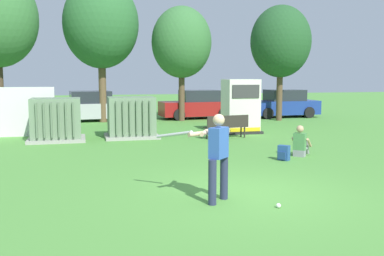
% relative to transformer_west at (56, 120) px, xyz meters
% --- Properties ---
extents(ground_plane, '(96.00, 96.00, 0.00)m').
position_rel_transformer_west_xyz_m(ground_plane, '(4.24, -8.89, -0.79)').
color(ground_plane, '#51933D').
extents(transformer_west, '(2.10, 1.70, 1.62)m').
position_rel_transformer_west_xyz_m(transformer_west, '(0.00, 0.00, 0.00)').
color(transformer_west, '#9E9B93').
rests_on(transformer_west, ground).
extents(transformer_mid_west, '(2.10, 1.70, 1.62)m').
position_rel_transformer_west_xyz_m(transformer_mid_west, '(2.85, 0.21, 0.00)').
color(transformer_mid_west, '#9E9B93').
rests_on(transformer_mid_west, ground).
extents(generator_enclosure, '(1.60, 1.40, 2.30)m').
position_rel_transformer_west_xyz_m(generator_enclosure, '(7.60, 0.60, 0.35)').
color(generator_enclosure, '#262626').
rests_on(generator_enclosure, ground).
extents(park_bench, '(1.84, 0.69, 0.92)m').
position_rel_transformer_west_xyz_m(park_bench, '(6.46, -0.97, -0.25)').
color(park_bench, '#2D2823').
rests_on(park_bench, ground).
extents(batter, '(1.31, 1.33, 1.74)m').
position_rel_transformer_west_xyz_m(batter, '(3.46, -9.27, 0.19)').
color(batter, '#282D4C').
rests_on(batter, ground).
extents(sports_ball, '(0.09, 0.09, 0.09)m').
position_rel_transformer_west_xyz_m(sports_ball, '(4.48, -9.98, -0.74)').
color(sports_ball, white).
rests_on(sports_ball, ground).
extents(seated_spectator, '(0.73, 0.75, 0.96)m').
position_rel_transformer_west_xyz_m(seated_spectator, '(7.46, -5.13, -0.41)').
color(seated_spectator, gray).
rests_on(seated_spectator, ground).
extents(backpack, '(0.37, 0.38, 0.44)m').
position_rel_transformer_west_xyz_m(backpack, '(6.64, -5.67, -0.57)').
color(backpack, '#264C8C').
rests_on(backpack, ground).
extents(tree_center_left, '(3.89, 3.89, 7.44)m').
position_rel_transformer_west_xyz_m(tree_center_left, '(2.06, 6.50, 4.31)').
color(tree_center_left, brown).
rests_on(tree_center_left, ground).
extents(tree_center_right, '(3.20, 3.20, 6.12)m').
position_rel_transformer_west_xyz_m(tree_center_right, '(6.24, 6.10, 3.41)').
color(tree_center_right, brown).
rests_on(tree_center_right, ground).
extents(tree_right, '(3.24, 3.24, 6.20)m').
position_rel_transformer_west_xyz_m(tree_right, '(11.45, 4.97, 3.46)').
color(tree_right, brown).
rests_on(tree_right, ground).
extents(parked_car_leftmost, '(4.35, 2.24, 1.62)m').
position_rel_transformer_west_xyz_m(parked_car_leftmost, '(1.32, 7.14, -0.04)').
color(parked_car_leftmost, '#B2B2B7').
rests_on(parked_car_leftmost, ground).
extents(parked_car_left_of_center, '(4.29, 2.10, 1.62)m').
position_rel_transformer_west_xyz_m(parked_car_left_of_center, '(7.41, 7.14, -0.04)').
color(parked_car_left_of_center, maroon).
rests_on(parked_car_left_of_center, ground).
extents(parked_car_right_of_center, '(4.24, 2.00, 1.62)m').
position_rel_transformer_west_xyz_m(parked_car_right_of_center, '(12.48, 6.69, -0.04)').
color(parked_car_right_of_center, navy).
rests_on(parked_car_right_of_center, ground).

